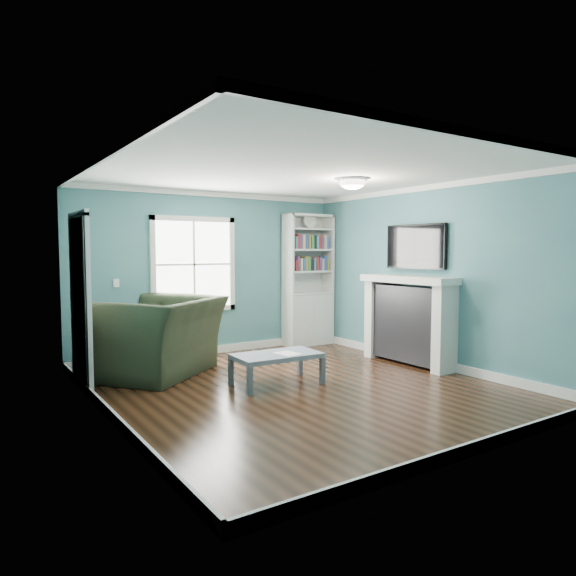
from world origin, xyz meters
TOP-DOWN VIEW (x-y plane):
  - floor at (0.00, 0.00)m, footprint 5.00×5.00m
  - room_walls at (0.00, 0.00)m, footprint 5.00×5.00m
  - trim at (0.00, 0.00)m, footprint 4.50×5.00m
  - window at (-0.30, 2.49)m, footprint 1.40×0.06m
  - bookshelf at (1.77, 2.30)m, footprint 0.90×0.35m
  - fireplace at (2.08, 0.20)m, footprint 0.44×1.58m
  - tv at (2.20, 0.20)m, footprint 0.06×1.10m
  - door at (-2.22, 1.40)m, footprint 0.12×0.98m
  - ceiling_fixture at (0.90, 0.10)m, footprint 0.38×0.38m
  - light_switch at (-1.50, 2.48)m, footprint 0.08×0.01m
  - recliner at (-1.21, 1.60)m, footprint 1.89×1.80m
  - coffee_table at (-0.14, 0.29)m, footprint 1.10×0.63m
  - paper_sheet at (-0.04, 0.20)m, footprint 0.28×0.33m

SIDE VIEW (x-z plane):
  - floor at x=0.00m, z-range 0.00..0.00m
  - coffee_table at x=-0.14m, z-range 0.14..0.53m
  - paper_sheet at x=-0.04m, z-range 0.39..0.39m
  - fireplace at x=2.08m, z-range -0.01..1.29m
  - recliner at x=-1.21m, z-range 0.00..1.39m
  - bookshelf at x=1.77m, z-range -0.23..2.08m
  - door at x=-2.22m, z-range -0.01..2.16m
  - light_switch at x=-1.50m, z-range 1.14..1.26m
  - trim at x=0.00m, z-range -0.06..2.54m
  - window at x=-0.30m, z-range 0.70..2.20m
  - room_walls at x=0.00m, z-range -0.92..4.08m
  - tv at x=2.20m, z-range 1.40..2.05m
  - ceiling_fixture at x=0.90m, z-range 2.47..2.63m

